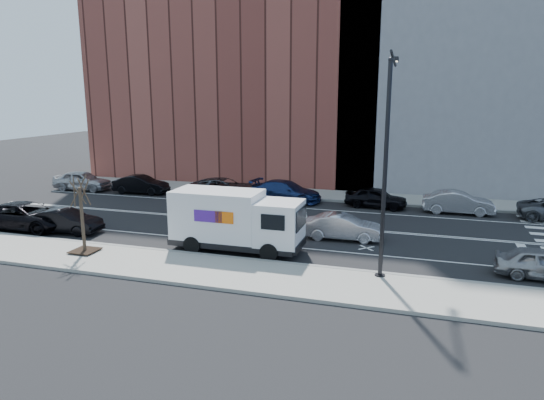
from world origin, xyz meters
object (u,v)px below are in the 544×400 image
Objects in this scene: driving_sedan at (343,227)px; near_parked_front at (544,264)px; far_parked_b at (141,185)px; far_parked_a at (82,181)px; fedex_van at (236,220)px.

driving_sedan is 9.58m from near_parked_front.
far_parked_b is at bearing 62.89° from driving_sedan.
driving_sedan is (17.09, -7.64, -0.03)m from far_parked_b.
far_parked_b reaches higher than driving_sedan.
driving_sedan is at bearing -111.64° from far_parked_a.
fedex_van is at bearing -125.09° from far_parked_a.
fedex_van is 16.61m from far_parked_b.
near_parked_front is (31.42, -10.66, -0.14)m from far_parked_a.
far_parked_b is 28.29m from near_parked_front.
fedex_van is 5.99m from driving_sedan.
near_parked_front is (9.02, -3.23, -0.02)m from driving_sedan.
far_parked_b is 18.72m from driving_sedan.
far_parked_a is 1.20× the size of near_parked_front.
far_parked_b is at bearing 137.76° from fedex_van.
far_parked_a reaches higher than far_parked_b.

